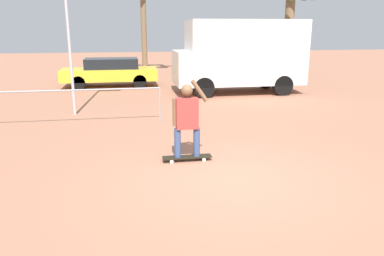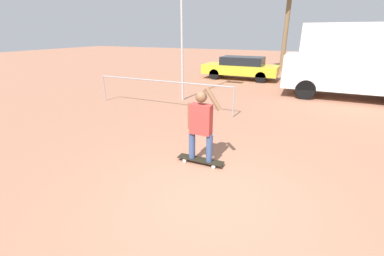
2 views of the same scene
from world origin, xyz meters
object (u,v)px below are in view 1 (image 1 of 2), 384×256
at_px(skateboard, 187,157).
at_px(person_skateboarder, 187,116).
at_px(parked_car_yellow, 110,72).
at_px(camper_van, 241,54).

height_order(skateboard, person_skateboarder, person_skateboarder).
distance_m(person_skateboarder, parked_car_yellow, 11.38).
distance_m(person_skateboarder, camper_van, 9.19).
bearing_deg(person_skateboarder, parked_car_yellow, 99.82).
bearing_deg(parked_car_yellow, camper_van, -26.61).
relative_size(camper_van, parked_car_yellow, 1.21).
height_order(skateboard, camper_van, camper_van).
xyz_separation_m(skateboard, person_skateboarder, (-0.00, -0.00, 0.91)).
bearing_deg(camper_van, parked_car_yellow, 153.39).
relative_size(person_skateboarder, camper_van, 0.30).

